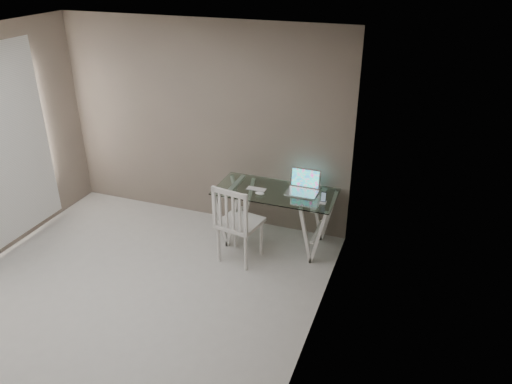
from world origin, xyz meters
TOP-DOWN VIEW (x-y plane):
  - room at (-0.06, 0.02)m, footprint 4.50×4.52m
  - desk at (1.16, 1.83)m, footprint 1.50×0.70m
  - chair at (0.85, 1.27)m, footprint 0.54×0.54m
  - laptop at (1.47, 1.95)m, footprint 0.38×0.30m
  - keyboard at (0.91, 1.80)m, footprint 0.25×0.11m
  - mouse at (1.00, 1.68)m, footprint 0.12×0.07m
  - phone_dock at (1.78, 1.73)m, footprint 0.08×0.08m

SIDE VIEW (x-z plane):
  - desk at x=1.16m, z-range 0.01..0.76m
  - chair at x=0.85m, z-range 0.05..1.08m
  - keyboard at x=0.91m, z-range 0.75..0.75m
  - mouse at x=1.00m, z-range 0.75..0.78m
  - phone_dock at x=1.78m, z-range 0.71..0.85m
  - laptop at x=1.47m, z-range 0.68..0.94m
  - room at x=-0.06m, z-range 0.36..3.07m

